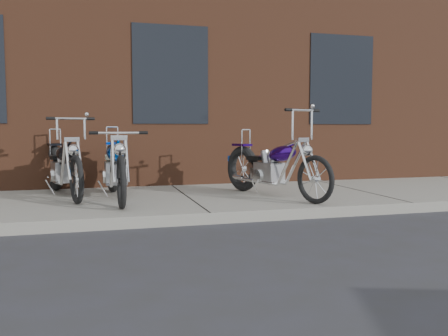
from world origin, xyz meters
name	(u,v)px	position (x,y,z in m)	size (l,w,h in m)	color
ground	(210,225)	(0.00, 0.00, 0.00)	(120.00, 120.00, 0.00)	#2C2C2C
sidewalk	(187,201)	(0.00, 1.50, 0.07)	(22.00, 3.00, 0.15)	gray
building_brick	(142,29)	(0.00, 8.00, 4.00)	(22.00, 10.00, 8.00)	brown
chopper_purple	(273,169)	(1.29, 1.15, 0.58)	(0.96, 2.30, 1.35)	black
chopper_blue	(116,169)	(-1.08, 1.53, 0.60)	(0.61, 2.51, 1.09)	black
chopper_third	(64,169)	(-1.86, 2.07, 0.59)	(0.79, 2.38, 1.23)	black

